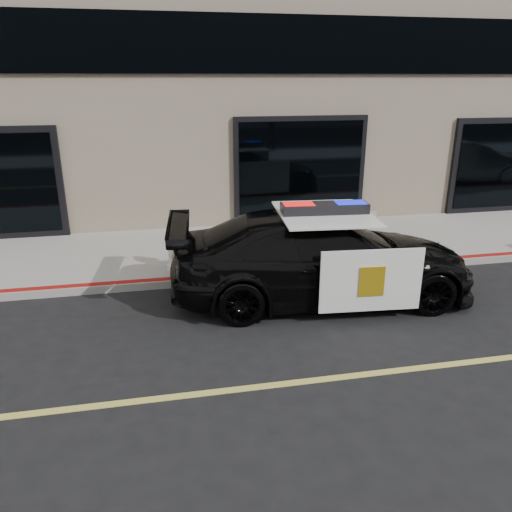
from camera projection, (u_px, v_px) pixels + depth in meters
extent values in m
plane|color=black|center=(501.00, 359.00, 7.10)|extent=(120.00, 120.00, 0.00)
cube|color=gray|center=(358.00, 241.00, 11.92)|extent=(60.00, 3.50, 0.15)
imported|color=black|center=(322.00, 257.00, 8.83)|extent=(3.04, 5.71, 1.56)
cube|color=white|center=(371.00, 281.00, 7.86)|extent=(1.66, 0.17, 1.04)
cube|color=white|center=(334.00, 238.00, 9.94)|extent=(1.66, 0.17, 1.04)
cube|color=white|center=(324.00, 214.00, 8.56)|extent=(1.70, 1.99, 0.03)
cube|color=gold|center=(372.00, 282.00, 7.83)|extent=(0.41, 0.05, 0.49)
cube|color=black|center=(324.00, 208.00, 8.53)|extent=(1.52, 0.51, 0.18)
cube|color=red|center=(298.00, 208.00, 8.48)|extent=(0.54, 0.38, 0.17)
cube|color=#0C19CC|center=(350.00, 207.00, 8.58)|extent=(0.54, 0.38, 0.17)
cylinder|color=silver|center=(176.00, 266.00, 10.02)|extent=(0.36, 0.36, 0.08)
cylinder|color=silver|center=(175.00, 253.00, 9.92)|extent=(0.26, 0.26, 0.50)
cylinder|color=silver|center=(174.00, 240.00, 9.83)|extent=(0.31, 0.31, 0.06)
sphere|color=silver|center=(174.00, 237.00, 9.81)|extent=(0.23, 0.23, 0.23)
cylinder|color=silver|center=(174.00, 232.00, 9.78)|extent=(0.07, 0.07, 0.07)
cylinder|color=silver|center=(174.00, 247.00, 10.05)|extent=(0.13, 0.12, 0.13)
cylinder|color=silver|center=(175.00, 252.00, 9.74)|extent=(0.13, 0.12, 0.13)
cylinder|color=silver|center=(175.00, 256.00, 9.74)|extent=(0.17, 0.14, 0.17)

